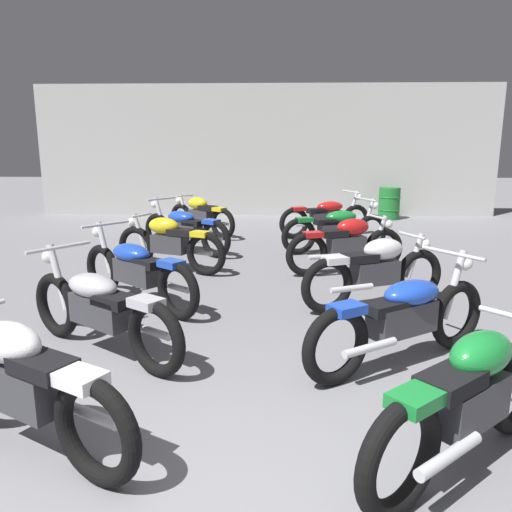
{
  "coord_description": "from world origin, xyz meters",
  "views": [
    {
      "loc": [
        0.22,
        -1.92,
        1.92
      ],
      "look_at": [
        0.0,
        4.26,
        0.55
      ],
      "focal_mm": 34.81,
      "sensor_mm": 36.0,
      "label": 1
    }
  ],
  "objects": [
    {
      "name": "back_wall",
      "position": [
        0.0,
        12.28,
        1.8
      ],
      "size": [
        12.82,
        0.24,
        3.6
      ],
      "primitive_type": "cube",
      "color": "#B2B2AD",
      "rests_on": "ground"
    },
    {
      "name": "motorcycle_left_row_1",
      "position": [
        -1.39,
        2.41,
        0.45
      ],
      "size": [
        1.84,
        1.34,
        0.97
      ],
      "color": "black",
      "rests_on": "ground"
    },
    {
      "name": "motorcycle_left_row_4",
      "position": [
        -1.41,
        7.02,
        0.45
      ],
      "size": [
        1.83,
        1.35,
        0.97
      ],
      "color": "black",
      "rests_on": "ground"
    },
    {
      "name": "motorcycle_right_row_5",
      "position": [
        1.36,
        8.77,
        0.45
      ],
      "size": [
        2.05,
        1.02,
        0.97
      ],
      "color": "black",
      "rests_on": "ground"
    },
    {
      "name": "motorcycle_left_row_3",
      "position": [
        -1.4,
        5.61,
        0.46
      ],
      "size": [
        1.86,
        0.86,
        0.88
      ],
      "color": "black",
      "rests_on": "ground"
    },
    {
      "name": "motorcycle_right_row_2",
      "position": [
        1.46,
        3.91,
        0.46
      ],
      "size": [
        1.86,
        0.87,
        0.88
      ],
      "color": "black",
      "rests_on": "ground"
    },
    {
      "name": "motorcycle_left_row_2",
      "position": [
        -1.44,
        3.86,
        0.45
      ],
      "size": [
        1.77,
        1.44,
        0.97
      ],
      "color": "black",
      "rests_on": "ground"
    },
    {
      "name": "motorcycle_right_row_1",
      "position": [
        1.37,
        2.28,
        0.45
      ],
      "size": [
        1.88,
        1.28,
        0.97
      ],
      "color": "black",
      "rests_on": "ground"
    },
    {
      "name": "motorcycle_left_row_5",
      "position": [
        -1.36,
        8.73,
        0.46
      ],
      "size": [
        1.61,
        1.31,
        0.88
      ],
      "color": "black",
      "rests_on": "ground"
    },
    {
      "name": "motorcycle_right_row_0",
      "position": [
        1.39,
        0.81,
        0.46
      ],
      "size": [
        1.58,
        1.35,
        0.88
      ],
      "color": "black",
      "rests_on": "ground"
    },
    {
      "name": "oil_drum",
      "position": [
        3.33,
        11.5,
        0.43
      ],
      "size": [
        0.59,
        0.59,
        0.85
      ],
      "color": "#1E722D",
      "rests_on": "ground"
    },
    {
      "name": "motorcycle_right_row_4",
      "position": [
        1.39,
        7.18,
        0.45
      ],
      "size": [
        2.07,
        0.98,
        0.97
      ],
      "color": "black",
      "rests_on": "ground"
    },
    {
      "name": "motorcycle_left_row_0",
      "position": [
        -1.36,
        0.9,
        0.46
      ],
      "size": [
        1.77,
        1.05,
        0.88
      ],
      "color": "black",
      "rests_on": "ground"
    },
    {
      "name": "motorcycle_right_row_3",
      "position": [
        1.35,
        5.58,
        0.46
      ],
      "size": [
        1.9,
        0.77,
        0.88
      ],
      "color": "black",
      "rests_on": "ground"
    }
  ]
}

